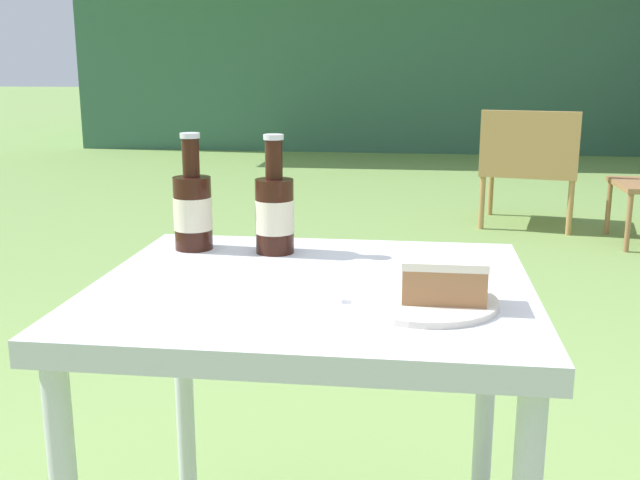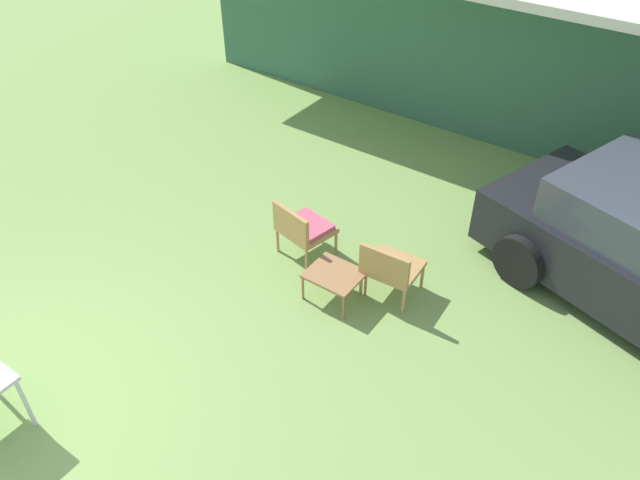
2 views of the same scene
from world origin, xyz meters
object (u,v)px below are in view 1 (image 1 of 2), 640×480
(wicker_chair_cushioned, at_px, (530,161))
(cola_bottle_near, at_px, (275,212))
(cake_on_plate, at_px, (435,288))
(patio_table, at_px, (313,328))
(cola_bottle_far, at_px, (193,209))

(wicker_chair_cushioned, xyz_separation_m, cola_bottle_near, (-0.99, -3.51, 0.33))
(cola_bottle_near, bearing_deg, cake_on_plate, -43.70)
(patio_table, bearing_deg, cake_on_plate, -25.04)
(wicker_chair_cushioned, distance_m, cola_bottle_far, 3.70)
(wicker_chair_cushioned, height_order, cola_bottle_far, cola_bottle_far)
(cola_bottle_far, bearing_deg, cake_on_plate, -32.46)
(patio_table, xyz_separation_m, cola_bottle_near, (-0.10, 0.20, 0.16))
(wicker_chair_cushioned, xyz_separation_m, cake_on_plate, (-0.69, -3.80, 0.28))
(wicker_chair_cushioned, bearing_deg, cake_on_plate, 91.50)
(cola_bottle_near, bearing_deg, cola_bottle_far, 177.13)
(patio_table, relative_size, cola_bottle_near, 3.19)
(patio_table, relative_size, cola_bottle_far, 3.19)
(wicker_chair_cushioned, relative_size, cola_bottle_near, 3.28)
(cake_on_plate, relative_size, cola_bottle_near, 0.98)
(wicker_chair_cushioned, distance_m, cake_on_plate, 3.87)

